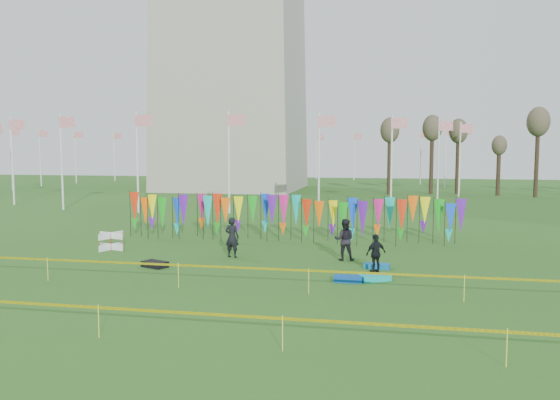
% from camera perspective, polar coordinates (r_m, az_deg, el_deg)
% --- Properties ---
extents(ground, '(160.00, 160.00, 0.00)m').
position_cam_1_polar(ground, '(21.54, -3.77, -8.07)').
color(ground, '#245618').
rests_on(ground, ground).
extents(flagpole_ring, '(57.40, 56.16, 8.00)m').
position_cam_1_polar(flagpole_ring, '(70.97, -4.80, 4.39)').
color(flagpole_ring, silver).
rests_on(flagpole_ring, ground).
extents(banner_row, '(18.64, 0.64, 2.44)m').
position_cam_1_polar(banner_row, '(29.72, 1.09, -1.34)').
color(banner_row, black).
rests_on(banner_row, ground).
extents(caution_tape_near, '(26.00, 0.02, 0.90)m').
position_cam_1_polar(caution_tape_near, '(19.58, -5.90, -7.10)').
color(caution_tape_near, '#F2EA05').
rests_on(caution_tape_near, ground).
extents(caution_tape_far, '(26.00, 0.02, 0.90)m').
position_cam_1_polar(caution_tape_far, '(14.61, -12.29, -11.45)').
color(caution_tape_far, '#F2EA05').
rests_on(caution_tape_far, ground).
extents(box_kite, '(0.81, 0.81, 0.90)m').
position_cam_1_polar(box_kite, '(28.45, -17.23, -4.12)').
color(box_kite, red).
rests_on(box_kite, ground).
extents(person_left, '(0.76, 0.61, 1.88)m').
position_cam_1_polar(person_left, '(25.37, -5.03, -3.90)').
color(person_left, black).
rests_on(person_left, ground).
extents(person_mid, '(0.94, 0.61, 1.88)m').
position_cam_1_polar(person_mid, '(24.76, 6.75, -4.14)').
color(person_mid, black).
rests_on(person_mid, ground).
extents(person_right, '(1.05, 0.97, 1.57)m').
position_cam_1_polar(person_right, '(22.52, 9.99, -5.51)').
color(person_right, black).
rests_on(person_right, ground).
extents(kite_bag_turquoise, '(1.29, 1.06, 0.23)m').
position_cam_1_polar(kite_bag_turquoise, '(21.25, 9.85, -8.00)').
color(kite_bag_turquoise, '#0BB1B3').
rests_on(kite_bag_turquoise, ground).
extents(kite_bag_blue, '(1.07, 0.58, 0.22)m').
position_cam_1_polar(kite_bag_blue, '(20.94, 7.10, -8.18)').
color(kite_bag_blue, '#0A46A8').
rests_on(kite_bag_blue, ground).
extents(kite_bag_black, '(1.24, 1.00, 0.25)m').
position_cam_1_polar(kite_bag_black, '(23.91, -12.95, -6.56)').
color(kite_bag_black, black).
rests_on(kite_bag_black, ground).
extents(kite_bag_teal, '(1.09, 0.61, 0.20)m').
position_cam_1_polar(kite_bag_teal, '(23.44, 10.09, -6.80)').
color(kite_bag_teal, '#0D68B7').
rests_on(kite_bag_teal, ground).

